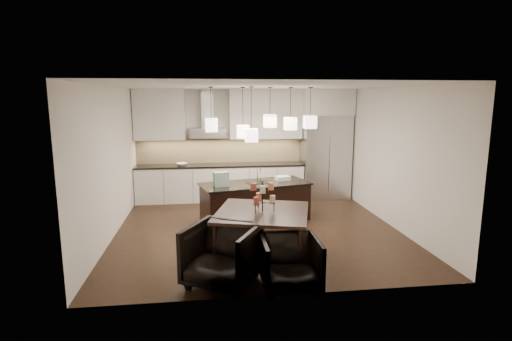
{
  "coord_description": "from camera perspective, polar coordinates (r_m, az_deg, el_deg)",
  "views": [
    {
      "loc": [
        -1.0,
        -7.59,
        2.58
      ],
      "look_at": [
        0.0,
        0.2,
        1.15
      ],
      "focal_mm": 28.0,
      "sensor_mm": 36.0,
      "label": 1
    }
  ],
  "objects": [
    {
      "name": "wall_right",
      "position": [
        8.55,
        18.87,
        1.83
      ],
      "size": [
        0.02,
        5.5,
        2.8
      ],
      "primitive_type": "cube",
      "color": "silver",
      "rests_on": "ground"
    },
    {
      "name": "ceiling",
      "position": [
        7.65,
        0.19,
        12.05
      ],
      "size": [
        5.5,
        5.5,
        0.02
      ],
      "primitive_type": "cube",
      "color": "white",
      "rests_on": "wall_back"
    },
    {
      "name": "refrigerator",
      "position": [
        10.54,
        9.87,
        1.96
      ],
      "size": [
        1.2,
        0.72,
        2.15
      ],
      "primitive_type": "cube",
      "color": "#B7B7BA",
      "rests_on": "floor"
    },
    {
      "name": "countertop",
      "position": [
        10.16,
        -5.1,
        0.77
      ],
      "size": [
        4.21,
        0.66,
        0.04
      ],
      "primitive_type": "cube",
      "color": "black",
      "rests_on": "lower_cabinets"
    },
    {
      "name": "hood_chimney",
      "position": [
        10.18,
        -6.97,
        8.79
      ],
      "size": [
        0.3,
        0.28,
        0.96
      ],
      "primitive_type": "cube",
      "color": "#B7B7BA",
      "rests_on": "hood_canopy"
    },
    {
      "name": "candle_d",
      "position": [
        6.25,
        2.18,
        -2.27
      ],
      "size": [
        0.1,
        0.1,
        0.11
      ],
      "primitive_type": "cylinder",
      "rotation": [
        0.0,
        0.0,
        -0.28
      ],
      "color": "#E37A44",
      "rests_on": "candelabra"
    },
    {
      "name": "upper_cab_right",
      "position": [
        10.28,
        1.39,
        8.06
      ],
      "size": [
        1.85,
        0.35,
        1.25
      ],
      "primitive_type": "cube",
      "color": "silver",
      "rests_on": "wall_back"
    },
    {
      "name": "fridge_panel",
      "position": [
        10.44,
        10.11,
        9.59
      ],
      "size": [
        1.26,
        0.72,
        0.65
      ],
      "primitive_type": "cube",
      "color": "silver",
      "rests_on": "refrigerator"
    },
    {
      "name": "armchair_left",
      "position": [
        5.7,
        -4.84,
        -11.89
      ],
      "size": [
        1.25,
        1.26,
        0.86
      ],
      "primitive_type": "imported",
      "rotation": [
        0.0,
        0.0,
        -0.5
      ],
      "color": "black",
      "rests_on": "floor"
    },
    {
      "name": "island_body",
      "position": [
        8.52,
        -0.13,
        -4.58
      ],
      "size": [
        2.35,
        1.4,
        0.78
      ],
      "primitive_type": "cube",
      "rotation": [
        0.0,
        0.0,
        0.25
      ],
      "color": "black",
      "rests_on": "floor"
    },
    {
      "name": "backsplash",
      "position": [
        10.41,
        -5.2,
        2.86
      ],
      "size": [
        4.21,
        0.02,
        0.63
      ],
      "primitive_type": "cube",
      "color": "beige",
      "rests_on": "countertop"
    },
    {
      "name": "tote_bag",
      "position": [
        8.11,
        -5.03,
        -1.24
      ],
      "size": [
        0.33,
        0.23,
        0.3
      ],
      "primitive_type": "cube",
      "rotation": [
        0.0,
        0.0,
        0.25
      ],
      "color": "#2A694B",
      "rests_on": "island_top"
    },
    {
      "name": "pendant_b",
      "position": [
        8.28,
        -1.88,
        5.57
      ],
      "size": [
        0.24,
        0.24,
        0.26
      ],
      "primitive_type": "cube",
      "color": "beige",
      "rests_on": "ceiling"
    },
    {
      "name": "pendant_c",
      "position": [
        8.22,
        2.01,
        7.09
      ],
      "size": [
        0.24,
        0.24,
        0.26
      ],
      "primitive_type": "cube",
      "color": "beige",
      "rests_on": "ceiling"
    },
    {
      "name": "fruit_bowl",
      "position": [
        10.11,
        -10.55,
        0.89
      ],
      "size": [
        0.34,
        0.34,
        0.06
      ],
      "primitive_type": "imported",
      "rotation": [
        0.0,
        0.0,
        0.37
      ],
      "color": "silver",
      "rests_on": "countertop"
    },
    {
      "name": "dining_table",
      "position": [
        6.4,
        0.92,
        -9.42
      ],
      "size": [
        1.73,
        1.73,
        0.84
      ],
      "primitive_type": null,
      "rotation": [
        0.0,
        0.0,
        -0.28
      ],
      "color": "black",
      "rests_on": "floor"
    },
    {
      "name": "pendant_e",
      "position": [
        8.42,
        7.72,
        6.86
      ],
      "size": [
        0.24,
        0.24,
        0.26
      ],
      "primitive_type": "cube",
      "color": "beige",
      "rests_on": "ceiling"
    },
    {
      "name": "upper_cab_left",
      "position": [
        10.22,
        -13.63,
        7.77
      ],
      "size": [
        1.25,
        0.35,
        1.25
      ],
      "primitive_type": "cube",
      "color": "silver",
      "rests_on": "wall_back"
    },
    {
      "name": "candle_f",
      "position": [
        6.03,
        0.97,
        -2.74
      ],
      "size": [
        0.1,
        0.1,
        0.11
      ],
      "primitive_type": "cylinder",
      "rotation": [
        0.0,
        0.0,
        -0.28
      ],
      "color": "beige",
      "rests_on": "candelabra"
    },
    {
      "name": "lower_cabinets",
      "position": [
        10.25,
        -5.06,
        -1.77
      ],
      "size": [
        4.21,
        0.62,
        0.88
      ],
      "primitive_type": "cube",
      "color": "silver",
      "rests_on": "floor"
    },
    {
      "name": "candle_c",
      "position": [
        6.1,
        0.04,
        -4.32
      ],
      "size": [
        0.1,
        0.1,
        0.11
      ],
      "primitive_type": "cylinder",
      "rotation": [
        0.0,
        0.0,
        -0.28
      ],
      "color": "#A13B35",
      "rests_on": "candelabra"
    },
    {
      "name": "candle_b",
      "position": [
        6.35,
        0.39,
        -3.72
      ],
      "size": [
        0.1,
        0.1,
        0.11
      ],
      "primitive_type": "cylinder",
      "rotation": [
        0.0,
        0.0,
        -0.28
      ],
      "color": "#E37A44",
      "rests_on": "candelabra"
    },
    {
      "name": "candle_e",
      "position": [
        6.21,
        -0.36,
        -2.34
      ],
      "size": [
        0.1,
        0.1,
        0.11
      ],
      "primitive_type": "cylinder",
      "rotation": [
        0.0,
        0.0,
        -0.28
      ],
      "color": "#A13B35",
      "rests_on": "candelabra"
    },
    {
      "name": "hood_canopy",
      "position": [
        10.1,
        -6.89,
        5.37
      ],
      "size": [
        0.9,
        0.52,
        0.24
      ],
      "primitive_type": "cube",
      "color": "#B7B7BA",
      "rests_on": "wall_back"
    },
    {
      "name": "faucet",
      "position": [
        8.5,
        0.2,
        -0.54
      ],
      "size": [
        0.14,
        0.23,
        0.33
      ],
      "primitive_type": null,
      "rotation": [
        0.0,
        0.0,
        0.25
      ],
      "color": "silver",
      "rests_on": "island_top"
    },
    {
      "name": "pendant_a",
      "position": [
        8.01,
        -6.39,
        6.46
      ],
      "size": [
        0.24,
        0.24,
        0.26
      ],
      "primitive_type": "cube",
      "color": "beige",
      "rests_on": "ceiling"
    },
    {
      "name": "pendant_f",
      "position": [
        7.92,
        -0.67,
        5.03
      ],
      "size": [
        0.24,
        0.24,
        0.26
      ],
      "primitive_type": "cube",
      "color": "beige",
      "rests_on": "ceiling"
    },
    {
      "name": "wall_front",
      "position": [
        5.07,
        4.26,
        -3.17
      ],
      "size": [
        5.5,
        0.02,
        2.8
      ],
      "primitive_type": "cube",
      "color": "silver",
      "rests_on": "ground"
    },
    {
      "name": "wall_left",
      "position": [
        7.88,
        -20.15,
        1.07
      ],
      "size": [
        0.02,
        5.5,
        2.8
      ],
      "primitive_type": "cube",
      "color": "silver",
      "rests_on": "ground"
    },
    {
      "name": "food_container",
      "position": [
        8.73,
        3.83,
        -1.09
      ],
      "size": [
        0.34,
        0.28,
        0.09
      ],
      "primitive_type": "cube",
      "rotation": [
        0.0,
        0.0,
        0.25
      ],
      "color": "silver",
      "rests_on": "island_top"
    },
    {
      "name": "island_top",
      "position": [
        8.43,
        -0.13,
        -1.92
      ],
      "size": [
        2.44,
        1.48,
        0.04
      ],
      "primitive_type": "cube",
      "rotation": [
        0.0,
        0.0,
        0.25
      ],
      "color": "black",
      "rests_on": "island_body"
    },
    {
      "name": "wall_back",
      "position": [
        10.46,
        -1.79,
        3.84
      ],
      "size": [
        5.5,
        0.02,
        2.8
      ],
      "primitive_type": "cube",
      "color": "silver",
      "rests_on": "ground"
    },
    {
      "name": "candelabra",
      "position": [
        6.2,
        0.94,
        -3.62
      ],
      "size": [
        0.5,
        0.5,
        0.49
      ],
      "primitive_type": null,
      "rotation": [
        0.0,
        0.0,
        -0.28
      ],
      "color": "black",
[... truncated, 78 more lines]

